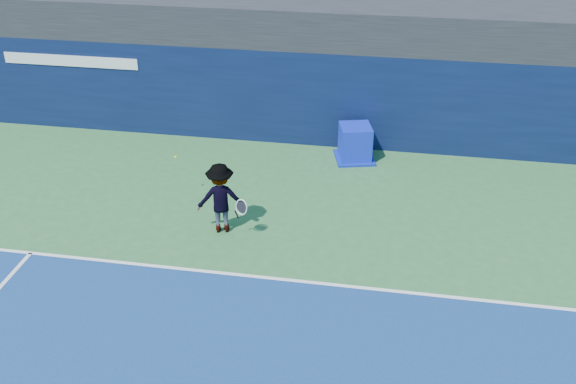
{
  "coord_description": "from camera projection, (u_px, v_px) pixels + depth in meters",
  "views": [
    {
      "loc": [
        3.14,
        -8.3,
        8.83
      ],
      "look_at": [
        0.84,
        5.2,
        1.0
      ],
      "focal_mm": 40.0,
      "sensor_mm": 36.0,
      "label": 1
    }
  ],
  "objects": [
    {
      "name": "tennis_ball",
      "position": [
        176.0,
        157.0,
        16.98
      ],
      "size": [
        0.07,
        0.07,
        0.07
      ],
      "color": "#CAD417",
      "rests_on": "ground"
    },
    {
      "name": "tennis_player",
      "position": [
        221.0,
        198.0,
        15.68
      ],
      "size": [
        1.42,
        0.95,
        1.83
      ],
      "color": "silver",
      "rests_on": "ground"
    },
    {
      "name": "stadium_band",
      "position": [
        295.0,
        19.0,
        20.0
      ],
      "size": [
        36.0,
        3.0,
        1.2
      ],
      "primitive_type": "cube",
      "color": "black",
      "rests_on": "back_wall_assembly"
    },
    {
      "name": "baseline",
      "position": [
        235.0,
        274.0,
        14.51
      ],
      "size": [
        24.0,
        0.1,
        0.01
      ],
      "primitive_type": "cube",
      "color": "white",
      "rests_on": "ground"
    },
    {
      "name": "back_wall_assembly",
      "position": [
        290.0,
        94.0,
        20.18
      ],
      "size": [
        36.0,
        1.03,
        3.0
      ],
      "color": "#0A1437",
      "rests_on": "ground"
    },
    {
      "name": "equipment_cart",
      "position": [
        355.0,
        144.0,
        19.32
      ],
      "size": [
        1.38,
        1.38,
        1.09
      ],
      "color": "#0D1FBD",
      "rests_on": "ground"
    },
    {
      "name": "ground",
      "position": [
        197.0,
        371.0,
        11.94
      ],
      "size": [
        80.0,
        80.0,
        0.0
      ],
      "primitive_type": "plane",
      "color": "#2F6936",
      "rests_on": "ground"
    }
  ]
}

